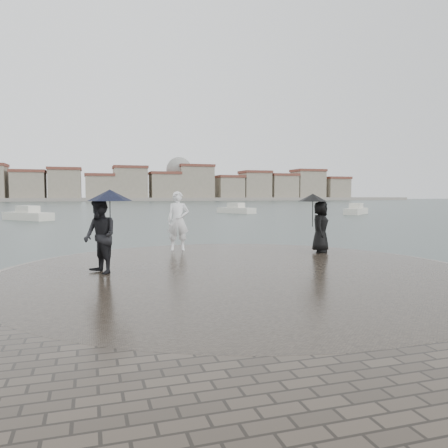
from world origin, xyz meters
name	(u,v)px	position (x,y,z in m)	size (l,w,h in m)	color
ground	(303,322)	(0.00, 0.00, 0.00)	(400.00, 400.00, 0.00)	#2B3835
kerb_ring	(239,278)	(0.00, 3.50, 0.16)	(12.50, 12.50, 0.32)	gray
quay_tip	(239,277)	(0.00, 3.50, 0.18)	(11.90, 11.90, 0.36)	#2D261E
statue	(178,221)	(-0.71, 7.87, 1.37)	(0.74, 0.49, 2.03)	white
visitor_left	(102,226)	(-3.32, 4.05, 1.51)	(1.32, 1.21, 2.04)	black
visitor_right	(319,220)	(3.65, 5.98, 1.45)	(1.20, 1.08, 1.95)	black
far_skyline	(82,186)	(-6.29, 160.71, 5.61)	(260.00, 20.00, 37.00)	gray
boats	(222,212)	(10.36, 39.16, 0.38)	(40.26, 13.88, 1.50)	silver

